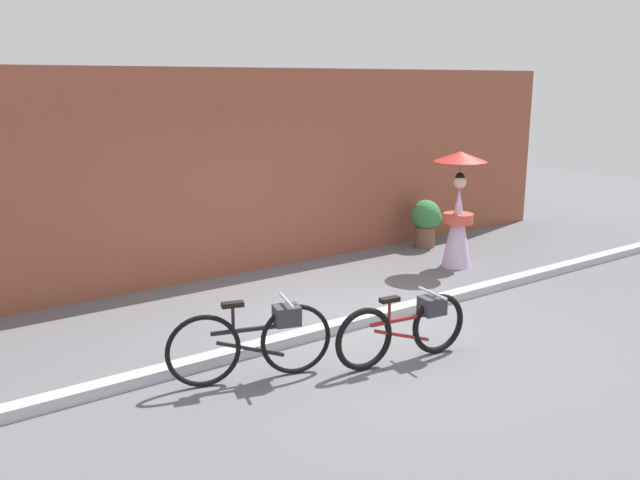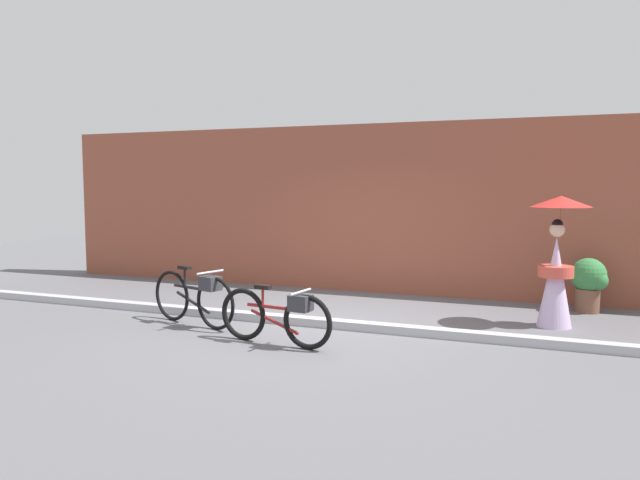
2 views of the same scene
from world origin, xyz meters
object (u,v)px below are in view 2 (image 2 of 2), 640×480
(bicycle_far_side, at_px, (278,315))
(person_with_parasol, at_px, (557,260))
(potted_plant_by_door, at_px, (589,281))
(bicycle_near_officer, at_px, (195,296))

(bicycle_far_side, bearing_deg, person_with_parasol, 35.55)
(potted_plant_by_door, bearing_deg, bicycle_far_side, -136.70)
(bicycle_far_side, distance_m, person_with_parasol, 4.08)
(bicycle_near_officer, bearing_deg, person_with_parasol, 20.50)
(bicycle_near_officer, bearing_deg, potted_plant_by_door, 29.57)
(bicycle_near_officer, height_order, bicycle_far_side, bicycle_near_officer)
(bicycle_far_side, xyz_separation_m, potted_plant_by_door, (3.80, 3.58, 0.12))
(bicycle_far_side, relative_size, person_with_parasol, 0.88)
(bicycle_near_officer, relative_size, person_with_parasol, 0.88)
(potted_plant_by_door, bearing_deg, bicycle_near_officer, -150.43)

